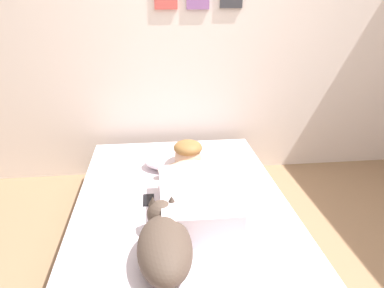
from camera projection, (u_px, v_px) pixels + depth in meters
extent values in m
cube|color=silver|center=(197.00, 34.00, 3.06)|extent=(4.15, 0.10, 2.50)
cube|color=gray|center=(182.00, 234.00, 2.38)|extent=(1.36, 2.03, 0.17)
cube|color=silver|center=(182.00, 211.00, 2.31)|extent=(1.32, 1.97, 0.18)
ellipsoid|color=silver|center=(179.00, 160.00, 2.70)|extent=(0.52, 0.32, 0.11)
cube|color=silver|center=(197.00, 201.00, 2.08)|extent=(0.42, 0.64, 0.18)
ellipsoid|color=#D8AD8E|center=(190.00, 172.00, 2.39)|extent=(0.32, 0.20, 0.16)
sphere|color=#D8AD8E|center=(188.00, 157.00, 2.52)|extent=(0.19, 0.19, 0.19)
ellipsoid|color=olive|center=(188.00, 148.00, 2.49)|extent=(0.20, 0.20, 0.10)
cylinder|color=#D8AD8E|center=(174.00, 168.00, 2.52)|extent=(0.23, 0.07, 0.14)
cylinder|color=#D8AD8E|center=(202.00, 166.00, 2.54)|extent=(0.23, 0.07, 0.14)
ellipsoid|color=#4C3D33|center=(165.00, 248.00, 1.67)|extent=(0.26, 0.48, 0.20)
sphere|color=#4C3D33|center=(161.00, 214.00, 1.91)|extent=(0.15, 0.15, 0.15)
cone|color=#3D3028|center=(153.00, 201.00, 1.89)|extent=(0.05, 0.05, 0.05)
cone|color=#3D3028|center=(172.00, 200.00, 1.90)|extent=(0.05, 0.05, 0.05)
cylinder|color=white|center=(184.00, 160.00, 2.75)|extent=(0.09, 0.09, 0.07)
torus|color=white|center=(191.00, 159.00, 2.75)|extent=(0.05, 0.01, 0.05)
cube|color=black|center=(149.00, 200.00, 2.26)|extent=(0.07, 0.14, 0.01)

